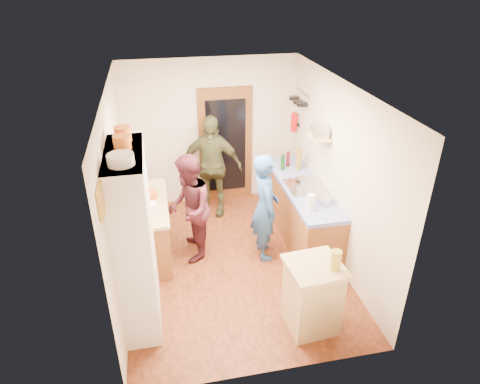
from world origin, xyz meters
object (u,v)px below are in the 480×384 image
object	(u,v)px
hutch_body	(135,240)
person_left	(191,207)
island_base	(312,297)
person_back	(212,166)
right_counter_base	(301,212)
person_hob	(267,208)

from	to	relation	value
hutch_body	person_left	world-z (taller)	hutch_body
island_base	person_back	world-z (taller)	person_back
person_left	island_base	bearing A→B (deg)	40.30
right_counter_base	person_left	distance (m)	1.80
person_left	person_back	world-z (taller)	person_back
hutch_body	right_counter_base	xyz separation A→B (m)	(2.50, 1.30, -0.68)
island_base	person_hob	bearing A→B (deg)	96.05
right_counter_base	person_left	xyz separation A→B (m)	(-1.75, -0.18, 0.39)
island_base	person_left	distance (m)	2.17
hutch_body	island_base	bearing A→B (deg)	-17.54
right_counter_base	person_hob	world-z (taller)	person_hob
person_left	person_back	xyz separation A→B (m)	(0.47, 1.17, 0.08)
hutch_body	person_hob	xyz separation A→B (m)	(1.82, 0.88, -0.28)
person_left	person_back	bearing A→B (deg)	163.16
island_base	person_hob	xyz separation A→B (m)	(-0.16, 1.51, 0.39)
person_back	hutch_body	bearing A→B (deg)	-100.57
person_left	person_back	distance (m)	1.27
hutch_body	island_base	size ratio (longest dim) A/B	2.56
person_hob	person_back	size ratio (longest dim) A/B	0.92
person_back	person_left	bearing A→B (deg)	-94.46
right_counter_base	island_base	size ratio (longest dim) A/B	2.56
island_base	person_hob	distance (m)	1.56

